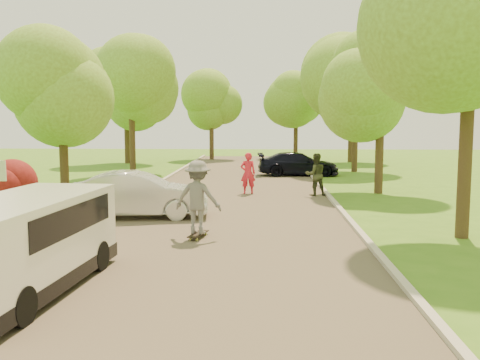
% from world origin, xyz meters
% --- Properties ---
extents(ground, '(100.00, 100.00, 0.00)m').
position_xyz_m(ground, '(0.00, 0.00, 0.00)').
color(ground, '#40761C').
rests_on(ground, ground).
extents(road, '(8.00, 60.00, 0.01)m').
position_xyz_m(road, '(0.00, 8.00, 0.01)').
color(road, '#4C4438').
rests_on(road, ground).
extents(curb_left, '(0.18, 60.00, 0.12)m').
position_xyz_m(curb_left, '(-4.05, 8.00, 0.06)').
color(curb_left, '#B2AD9E').
rests_on(curb_left, ground).
extents(curb_right, '(0.18, 60.00, 0.12)m').
position_xyz_m(curb_right, '(4.05, 8.00, 0.06)').
color(curb_right, '#B2AD9E').
rests_on(curb_right, ground).
extents(red_shrub, '(1.70, 1.70, 1.95)m').
position_xyz_m(red_shrub, '(-6.30, 5.50, 1.10)').
color(red_shrub, '#382619').
rests_on(red_shrub, ground).
extents(tree_l_midb, '(4.30, 4.20, 6.62)m').
position_xyz_m(tree_l_midb, '(-6.81, 12.00, 4.59)').
color(tree_l_midb, '#382619').
rests_on(tree_l_midb, ground).
extents(tree_l_far, '(4.92, 4.80, 7.79)m').
position_xyz_m(tree_l_far, '(-6.39, 22.00, 5.47)').
color(tree_l_far, '#382619').
rests_on(tree_l_far, ground).
extents(tree_r_mida, '(5.13, 5.00, 7.95)m').
position_xyz_m(tree_r_mida, '(7.02, 5.00, 5.54)').
color(tree_r_mida, '#382619').
rests_on(tree_r_mida, ground).
extents(tree_r_midb, '(4.51, 4.40, 7.01)m').
position_xyz_m(tree_r_midb, '(6.60, 14.00, 4.88)').
color(tree_r_midb, '#382619').
rests_on(tree_r_midb, ground).
extents(tree_r_far, '(5.33, 5.20, 8.34)m').
position_xyz_m(tree_r_far, '(7.23, 24.00, 5.83)').
color(tree_r_far, '#382619').
rests_on(tree_r_far, ground).
extents(tree_bg_a, '(5.12, 5.00, 7.72)m').
position_xyz_m(tree_bg_a, '(-8.78, 30.00, 5.31)').
color(tree_bg_a, '#382619').
rests_on(tree_bg_a, ground).
extents(tree_bg_b, '(5.12, 5.00, 7.95)m').
position_xyz_m(tree_bg_b, '(8.22, 32.00, 5.54)').
color(tree_bg_b, '#382619').
rests_on(tree_bg_b, ground).
extents(tree_bg_c, '(4.92, 4.80, 7.33)m').
position_xyz_m(tree_bg_c, '(-2.79, 34.00, 5.02)').
color(tree_bg_c, '#382619').
rests_on(tree_bg_c, ground).
extents(tree_bg_d, '(5.12, 5.00, 7.72)m').
position_xyz_m(tree_bg_d, '(4.22, 36.00, 5.31)').
color(tree_bg_d, '#382619').
rests_on(tree_bg_d, ground).
extents(minivan, '(2.28, 4.97, 1.80)m').
position_xyz_m(minivan, '(-3.20, -0.17, 0.95)').
color(minivan, white).
rests_on(minivan, ground).
extents(silver_sedan, '(4.80, 2.08, 1.54)m').
position_xyz_m(silver_sedan, '(-2.89, 7.62, 0.77)').
color(silver_sedan, silver).
rests_on(silver_sedan, ground).
extents(dark_sedan, '(4.80, 2.17, 1.36)m').
position_xyz_m(dark_sedan, '(3.30, 21.45, 0.68)').
color(dark_sedan, black).
rests_on(dark_sedan, ground).
extents(longboard, '(0.50, 1.07, 0.12)m').
position_xyz_m(longboard, '(-0.49, 4.59, 0.11)').
color(longboard, black).
rests_on(longboard, ground).
extents(skateboarder, '(1.43, 1.01, 2.02)m').
position_xyz_m(skateboarder, '(-0.49, 4.59, 1.14)').
color(skateboarder, slate).
rests_on(skateboarder, longboard).
extents(person_striped, '(0.71, 0.50, 1.83)m').
position_xyz_m(person_striped, '(0.61, 13.56, 0.91)').
color(person_striped, red).
rests_on(person_striped, ground).
extents(person_olive, '(1.00, 0.85, 1.83)m').
position_xyz_m(person_olive, '(3.52, 13.06, 0.91)').
color(person_olive, '#303620').
rests_on(person_olive, ground).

